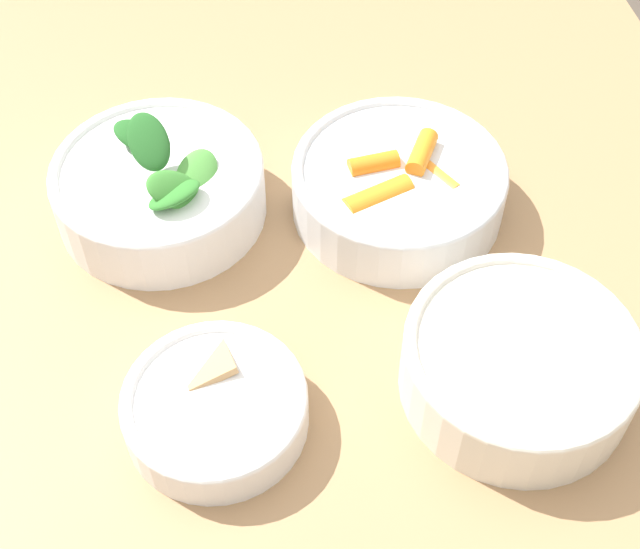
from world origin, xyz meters
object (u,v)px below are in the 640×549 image
object	(u,v)px
bowl_carrots	(399,185)
bowl_beans_hotdog	(518,365)
bowl_greens	(160,186)
bowl_cookies	(216,406)

from	to	relation	value
bowl_carrots	bowl_beans_hotdog	size ratio (longest dim) A/B	1.07
bowl_greens	bowl_cookies	world-z (taller)	bowl_greens
bowl_carrots	bowl_beans_hotdog	distance (m)	0.20
bowl_carrots	bowl_greens	xyz separation A→B (m)	(-0.03, -0.20, 0.00)
bowl_carrots	bowl_cookies	size ratio (longest dim) A/B	1.38
bowl_carrots	bowl_greens	world-z (taller)	bowl_greens
bowl_beans_hotdog	bowl_carrots	bearing A→B (deg)	-166.51
bowl_greens	bowl_beans_hotdog	distance (m)	0.33
bowl_carrots	bowl_greens	distance (m)	0.20
bowl_carrots	bowl_beans_hotdog	world-z (taller)	bowl_carrots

